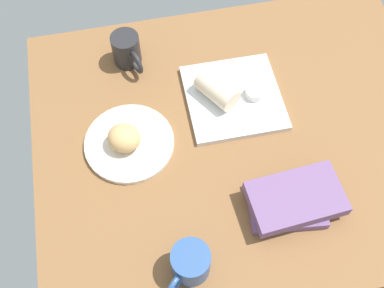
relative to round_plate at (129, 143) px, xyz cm
name	(u,v)px	position (x,y,z in cm)	size (l,w,h in cm)	color
dining_table	(243,136)	(-29.94, 2.56, -2.70)	(110.00, 90.00, 4.00)	brown
round_plate	(129,143)	(0.00, 0.00, 0.00)	(23.25, 23.25, 1.40)	silver
scone_pastry	(124,138)	(0.97, 0.52, 3.84)	(8.47, 7.78, 6.28)	tan
square_plate	(233,98)	(-29.84, -8.33, 0.10)	(25.49, 25.49, 1.60)	white
sauce_cup	(255,93)	(-35.51, -7.42, 2.16)	(5.12, 5.12, 2.35)	silver
breakfast_wrap	(217,90)	(-25.31, -9.06, 4.16)	(6.52, 6.52, 11.49)	beige
book_stack	(292,201)	(-35.61, 24.90, 2.51)	(22.90, 14.81, 6.08)	#6B4C7A
coffee_mug	(127,50)	(-3.66, -27.51, 4.15)	(7.96, 12.58, 9.49)	#262628
second_mug	(190,264)	(-8.78, 34.93, 3.83)	(11.41, 11.07, 8.85)	#2D518C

